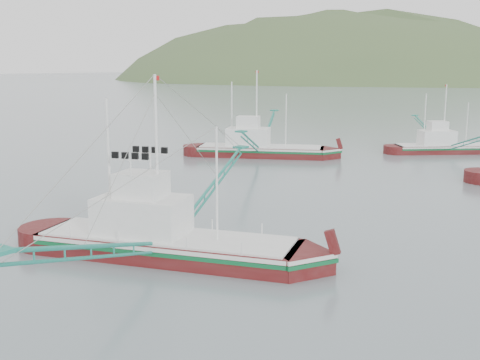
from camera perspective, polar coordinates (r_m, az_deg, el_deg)
The scene contains 5 objects.
ground at distance 39.55m, azimuth -5.18°, elevation -5.90°, with size 1200.00×1200.00×0.00m, color slate.
main_boat at distance 36.10m, azimuth -7.19°, elevation -3.79°, with size 16.49×28.07×11.70m.
bg_boat_left at distance 75.14m, azimuth 1.88°, elevation 4.03°, with size 16.87×26.72×11.50m.
bg_boat_far at distance 82.56m, azimuth 18.95°, elevation 3.85°, with size 18.73×20.37×9.55m.
headland_left at distance 439.30m, azimuth 8.56°, elevation 9.37°, with size 448.00×308.00×210.00m, color #40572D.
Camera 1 is at (25.18, -28.27, 11.45)m, focal length 45.00 mm.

